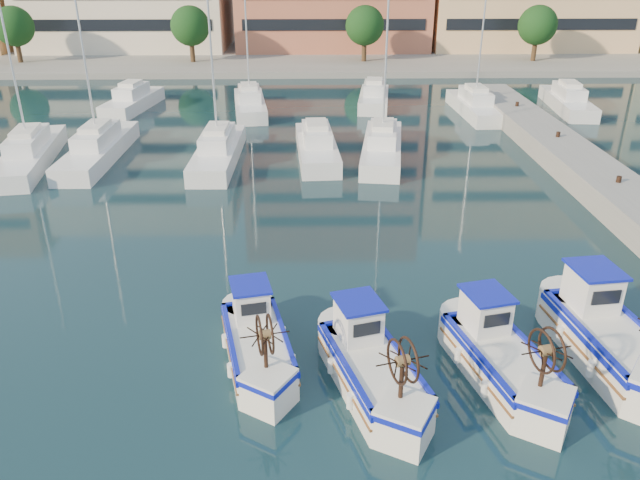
{
  "coord_description": "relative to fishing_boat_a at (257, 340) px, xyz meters",
  "views": [
    {
      "loc": [
        -1.95,
        -14.1,
        11.43
      ],
      "look_at": [
        -1.54,
        7.07,
        1.5
      ],
      "focal_mm": 35.0,
      "sensor_mm": 36.0,
      "label": 1
    }
  ],
  "objects": [
    {
      "name": "yacht_marina",
      "position": [
        0.39,
        25.76,
        -0.22
      ],
      "size": [
        39.77,
        23.4,
        11.5
      ],
      "color": "white",
      "rests_on": "ground"
    },
    {
      "name": "ground",
      "position": [
        3.55,
        -1.62,
        -0.74
      ],
      "size": [
        300.0,
        300.0,
        0.0
      ],
      "primitive_type": "plane",
      "color": "#183640",
      "rests_on": "ground"
    },
    {
      "name": "fishing_boat_d",
      "position": [
        10.57,
        -0.12,
        0.14
      ],
      "size": [
        2.68,
        5.25,
        3.2
      ],
      "rotation": [
        0.0,
        0.0,
        0.12
      ],
      "color": "white",
      "rests_on": "ground"
    },
    {
      "name": "fishing_boat_a",
      "position": [
        0.0,
        0.0,
        0.0
      ],
      "size": [
        2.61,
        4.45,
        2.69
      ],
      "rotation": [
        0.0,
        0.0,
        0.22
      ],
      "color": "white",
      "rests_on": "ground"
    },
    {
      "name": "fishing_boat_b",
      "position": [
        3.31,
        -1.33,
        0.05
      ],
      "size": [
        3.03,
        4.72,
        2.86
      ],
      "rotation": [
        0.0,
        0.0,
        0.29
      ],
      "color": "white",
      "rests_on": "ground"
    },
    {
      "name": "fishing_boat_c",
      "position": [
        7.09,
        -0.93,
        0.04
      ],
      "size": [
        2.84,
        4.71,
        2.85
      ],
      "rotation": [
        0.0,
        0.0,
        0.24
      ],
      "color": "white",
      "rests_on": "ground"
    }
  ]
}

